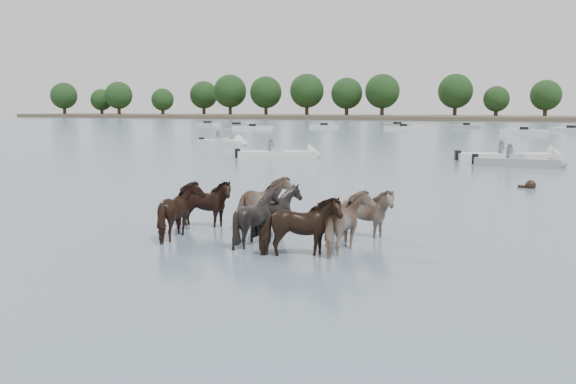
% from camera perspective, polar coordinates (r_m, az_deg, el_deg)
% --- Properties ---
extents(ground, '(400.00, 400.00, 0.00)m').
position_cam_1_polar(ground, '(16.25, 1.26, -4.37)').
color(ground, slate).
rests_on(ground, ground).
extents(shoreline, '(160.00, 30.00, 1.00)m').
position_cam_1_polar(shoreline, '(181.43, -1.49, 6.75)').
color(shoreline, '#4C4233').
rests_on(shoreline, ground).
extents(pony_herd, '(6.68, 4.57, 1.58)m').
position_cam_1_polar(pony_herd, '(16.33, -1.63, -2.12)').
color(pony_herd, black).
rests_on(pony_herd, ground).
extents(swimming_pony, '(0.72, 0.44, 0.44)m').
position_cam_1_polar(swimming_pony, '(28.46, 20.73, 0.53)').
color(swimming_pony, black).
rests_on(swimming_pony, ground).
extents(motorboat_a, '(5.64, 4.06, 1.92)m').
position_cam_1_polar(motorboat_a, '(42.05, 0.02, 3.35)').
color(motorboat_a, silver).
rests_on(motorboat_a, ground).
extents(motorboat_b, '(5.22, 1.81, 1.92)m').
position_cam_1_polar(motorboat_b, '(38.54, 20.83, 2.46)').
color(motorboat_b, gray).
rests_on(motorboat_b, ground).
extents(motorboat_c, '(6.79, 3.99, 1.92)m').
position_cam_1_polar(motorboat_c, '(42.53, 20.08, 2.93)').
color(motorboat_c, silver).
rests_on(motorboat_c, ground).
extents(motorboat_f, '(5.07, 2.06, 1.92)m').
position_cam_1_polar(motorboat_f, '(55.59, -5.29, 4.37)').
color(motorboat_f, silver).
rests_on(motorboat_f, ground).
extents(distant_flotilla, '(103.04, 24.33, 0.93)m').
position_cam_1_polar(distant_flotilla, '(91.99, 19.90, 5.26)').
color(distant_flotilla, silver).
rests_on(distant_flotilla, ground).
extents(treeline, '(147.24, 22.65, 12.52)m').
position_cam_1_polar(treeline, '(181.37, -1.06, 8.77)').
color(treeline, '#382619').
rests_on(treeline, ground).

